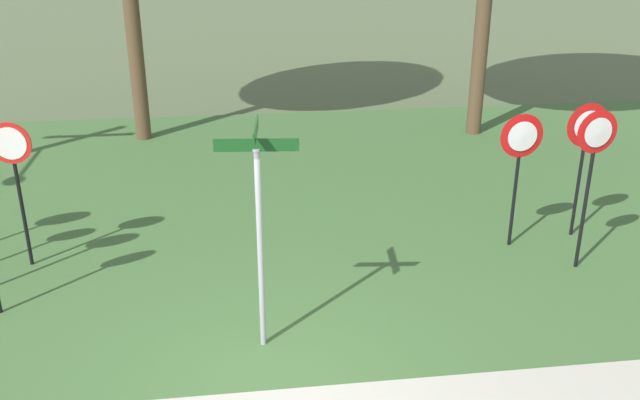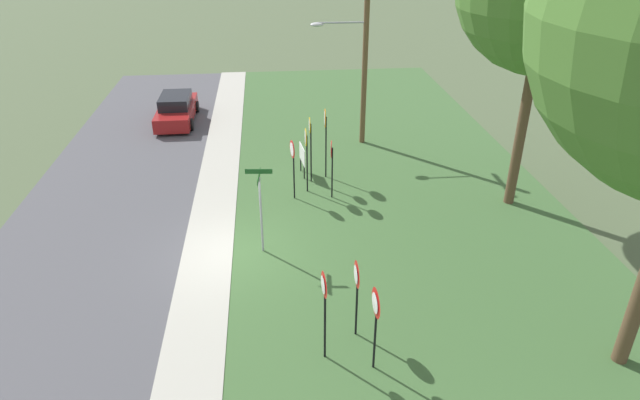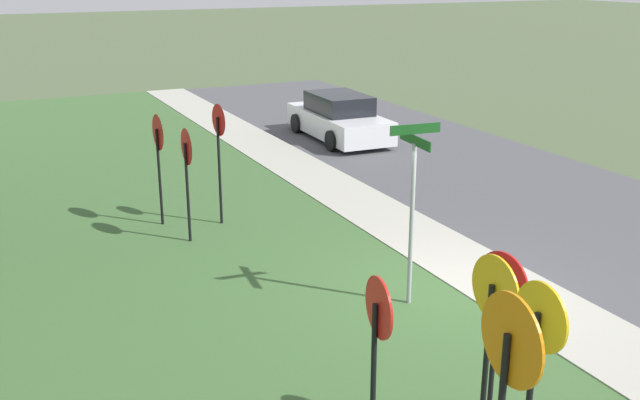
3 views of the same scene
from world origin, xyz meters
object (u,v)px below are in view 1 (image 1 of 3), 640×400
object	(u,v)px
yield_sign_near_left	(586,139)
yield_sign_far_left	(520,150)
stop_sign_far_right	(14,165)
yield_sign_near_right	(594,154)
street_name_post	(259,219)

from	to	relation	value
yield_sign_near_left	yield_sign_far_left	size ratio (longest dim) A/B	1.03
stop_sign_far_right	yield_sign_far_left	xyz separation A→B (m)	(7.59, -0.30, 0.01)
yield_sign_near_left	yield_sign_far_left	xyz separation A→B (m)	(-1.19, -0.24, -0.06)
stop_sign_far_right	yield_sign_near_left	bearing A→B (deg)	6.70
yield_sign_near_left	yield_sign_near_right	world-z (taller)	yield_sign_near_right
yield_sign_near_right	street_name_post	xyz separation A→B (m)	(-4.87, -1.43, -0.12)
yield_sign_near_left	stop_sign_far_right	bearing A→B (deg)	176.00
yield_sign_far_left	street_name_post	world-z (taller)	street_name_post
yield_sign_near_left	yield_sign_far_left	bearing A→B (deg)	-172.30
yield_sign_near_right	yield_sign_near_left	bearing A→B (deg)	61.25
yield_sign_near_left	yield_sign_far_left	distance (m)	1.21
yield_sign_near_left	yield_sign_far_left	world-z (taller)	yield_sign_near_left
yield_sign_far_left	yield_sign_near_right	bearing A→B (deg)	-51.78
yield_sign_near_left	yield_sign_near_right	size ratio (longest dim) A/B	0.92
stop_sign_far_right	yield_sign_near_right	distance (m)	8.40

